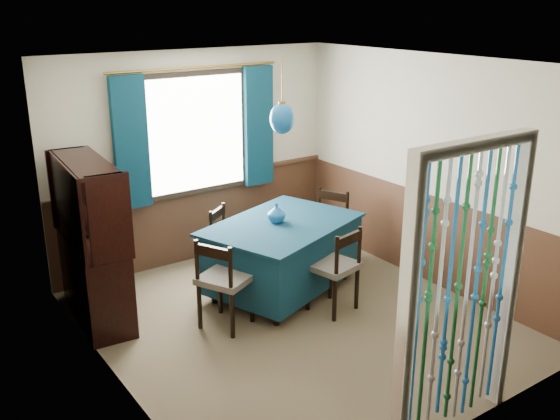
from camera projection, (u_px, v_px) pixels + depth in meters
floor at (295, 321)px, 6.17m from camera, size 4.00×4.00×0.00m
ceiling at (297, 63)px, 5.37m from camera, size 4.00×4.00×0.00m
wall_back at (196, 158)px, 7.32m from camera, size 3.60×0.00×3.60m
wall_front at (471, 275)px, 4.21m from camera, size 3.60×0.00×3.60m
wall_left at (108, 242)px, 4.79m from camera, size 0.00×4.00×4.00m
wall_right at (430, 172)px, 6.74m from camera, size 0.00×4.00×4.00m
wainscot_back at (199, 219)px, 7.55m from camera, size 3.60×0.00×3.60m
wainscot_front at (459, 370)px, 4.46m from camera, size 3.60×0.00×3.60m
wainscot_left at (118, 328)px, 5.04m from camera, size 0.00×4.00×4.00m
wainscot_right at (424, 237)px, 6.97m from camera, size 0.00×4.00×4.00m
window at (196, 134)px, 7.18m from camera, size 1.32×0.12×1.42m
doorway at (461, 298)px, 4.32m from camera, size 1.16×0.12×2.18m
dining_table at (282, 252)px, 6.68m from camera, size 1.90×1.60×0.78m
chair_near at (335, 267)px, 6.24m from camera, size 0.52×0.51×0.90m
chair_far at (229, 240)px, 7.05m from camera, size 0.55×0.55×0.82m
chair_left at (223, 280)px, 5.92m from camera, size 0.59×0.60×0.92m
chair_right at (327, 227)px, 7.36m from camera, size 0.57×0.58×0.89m
sideboard at (93, 265)px, 6.07m from camera, size 0.53×1.26×1.61m
pendant_lamp at (282, 118)px, 6.22m from camera, size 0.25×0.25×0.76m
vase_table at (276, 214)px, 6.57m from camera, size 0.24×0.24×0.19m
bowl_shelf at (105, 218)px, 5.68m from camera, size 0.24×0.24×0.05m
vase_sideboard at (89, 226)px, 6.15m from camera, size 0.23×0.23×0.19m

